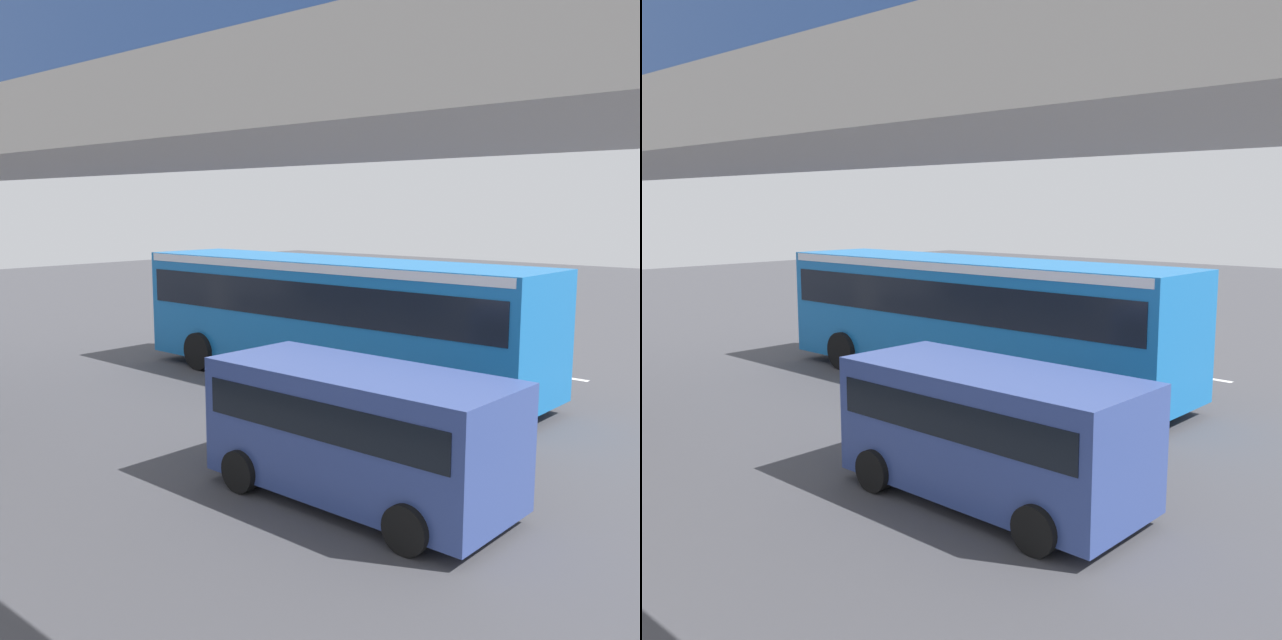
# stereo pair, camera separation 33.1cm
# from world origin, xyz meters

# --- Properties ---
(ground) EXTENTS (80.00, 80.00, 0.00)m
(ground) POSITION_xyz_m (0.00, 0.00, 0.00)
(ground) COLOR #424247
(city_bus) EXTENTS (11.54, 2.85, 3.15)m
(city_bus) POSITION_xyz_m (-0.11, 1.34, 1.88)
(city_bus) COLOR #196BB7
(city_bus) RESTS_ON ground
(parked_van) EXTENTS (4.80, 2.17, 2.05)m
(parked_van) POSITION_xyz_m (-5.36, 6.82, 1.18)
(parked_van) COLOR #33478C
(parked_van) RESTS_ON ground
(pedestrian) EXTENTS (0.38, 0.38, 1.79)m
(pedestrian) POSITION_xyz_m (3.76, -2.48, 0.89)
(pedestrian) COLOR #2D2D38
(pedestrian) RESTS_ON ground
(traffic_sign) EXTENTS (0.08, 0.60, 2.80)m
(traffic_sign) POSITION_xyz_m (-0.81, -2.60, 1.89)
(traffic_sign) COLOR slate
(traffic_sign) RESTS_ON ground
(lane_dash_left) EXTENTS (2.00, 0.20, 0.01)m
(lane_dash_left) POSITION_xyz_m (-4.00, -3.14, 0.00)
(lane_dash_left) COLOR silver
(lane_dash_left) RESTS_ON ground
(lane_dash_centre) EXTENTS (2.00, 0.20, 0.01)m
(lane_dash_centre) POSITION_xyz_m (0.00, -3.14, 0.00)
(lane_dash_centre) COLOR silver
(lane_dash_centre) RESTS_ON ground
(lane_dash_right) EXTENTS (2.00, 0.20, 0.01)m
(lane_dash_right) POSITION_xyz_m (4.00, -3.14, 0.00)
(lane_dash_right) COLOR silver
(lane_dash_right) RESTS_ON ground
(lane_dash_rightmost) EXTENTS (2.00, 0.20, 0.01)m
(lane_dash_rightmost) POSITION_xyz_m (8.00, -3.14, 0.00)
(lane_dash_rightmost) COLOR silver
(lane_dash_rightmost) RESTS_ON ground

